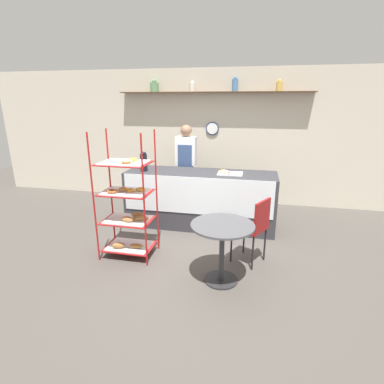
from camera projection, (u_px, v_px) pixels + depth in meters
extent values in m
plane|color=#4C4742|center=(187.00, 253.00, 4.28)|extent=(14.00, 14.00, 0.00)
cube|color=beige|center=(213.00, 137.00, 6.19)|extent=(10.00, 0.06, 2.70)
cube|color=#4C331E|center=(213.00, 92.00, 5.79)|extent=(3.79, 0.24, 0.02)
cylinder|color=#669966|center=(154.00, 87.00, 6.00)|extent=(0.17, 0.17, 0.17)
sphere|color=#669966|center=(154.00, 81.00, 5.96)|extent=(0.09, 0.09, 0.09)
cylinder|color=silver|center=(192.00, 88.00, 5.85)|extent=(0.12, 0.12, 0.15)
sphere|color=silver|center=(192.00, 82.00, 5.82)|extent=(0.06, 0.06, 0.06)
cylinder|color=#4C7FB2|center=(235.00, 85.00, 5.67)|extent=(0.11, 0.11, 0.22)
sphere|color=#4C7FB2|center=(235.00, 78.00, 5.63)|extent=(0.06, 0.06, 0.06)
cylinder|color=gold|center=(279.00, 87.00, 5.51)|extent=(0.11, 0.11, 0.16)
sphere|color=gold|center=(280.00, 81.00, 5.48)|extent=(0.06, 0.06, 0.06)
cylinder|color=navy|center=(212.00, 129.00, 6.09)|extent=(0.26, 0.03, 0.26)
cylinder|color=white|center=(212.00, 129.00, 6.08)|extent=(0.22, 0.00, 0.22)
cube|color=#333338|center=(200.00, 199.00, 5.11)|extent=(2.50, 0.72, 0.94)
cube|color=silver|center=(196.00, 196.00, 4.72)|extent=(2.40, 0.01, 0.60)
cylinder|color=#A51919|center=(94.00, 200.00, 3.84)|extent=(0.02, 0.02, 1.73)
cylinder|color=#A51919|center=(144.00, 204.00, 3.70)|extent=(0.02, 0.02, 1.73)
cylinder|color=#A51919|center=(111.00, 190.00, 4.29)|extent=(0.02, 0.02, 1.73)
cylinder|color=#A51919|center=(157.00, 193.00, 4.15)|extent=(0.02, 0.02, 1.73)
cube|color=#A51919|center=(130.00, 246.00, 4.21)|extent=(0.66, 0.46, 0.01)
cube|color=silver|center=(130.00, 246.00, 4.21)|extent=(0.58, 0.41, 0.01)
ellipsoid|color=olive|center=(136.00, 246.00, 4.12)|extent=(0.19, 0.08, 0.06)
ellipsoid|color=olive|center=(118.00, 246.00, 4.11)|extent=(0.19, 0.13, 0.09)
cube|color=#A51919|center=(128.00, 220.00, 4.10)|extent=(0.66, 0.46, 0.01)
cube|color=silver|center=(128.00, 219.00, 4.09)|extent=(0.58, 0.41, 0.01)
ellipsoid|color=#B27F47|center=(127.00, 219.00, 3.98)|extent=(0.18, 0.09, 0.08)
ellipsoid|color=#B27F47|center=(138.00, 215.00, 4.13)|extent=(0.20, 0.10, 0.07)
ellipsoid|color=olive|center=(139.00, 215.00, 4.13)|extent=(0.20, 0.11, 0.08)
ellipsoid|color=olive|center=(141.00, 218.00, 4.03)|extent=(0.23, 0.12, 0.07)
cube|color=#A51919|center=(126.00, 193.00, 3.98)|extent=(0.66, 0.46, 0.01)
cube|color=silver|center=(126.00, 192.00, 3.98)|extent=(0.58, 0.41, 0.01)
torus|color=brown|center=(112.00, 191.00, 3.90)|extent=(0.14, 0.14, 0.04)
torus|color=gold|center=(130.00, 190.00, 3.97)|extent=(0.11, 0.11, 0.03)
torus|color=gold|center=(141.00, 189.00, 4.00)|extent=(0.13, 0.13, 0.03)
torus|color=tan|center=(123.00, 189.00, 4.01)|extent=(0.12, 0.12, 0.03)
cube|color=#A51919|center=(124.00, 163.00, 3.86)|extent=(0.66, 0.46, 0.01)
cube|color=silver|center=(124.00, 162.00, 3.86)|extent=(0.58, 0.41, 0.01)
torus|color=silver|center=(117.00, 161.00, 3.86)|extent=(0.12, 0.12, 0.03)
torus|color=silver|center=(128.00, 161.00, 3.81)|extent=(0.11, 0.11, 0.04)
torus|color=gold|center=(132.00, 160.00, 3.90)|extent=(0.13, 0.13, 0.03)
torus|color=brown|center=(126.00, 162.00, 3.76)|extent=(0.12, 0.12, 0.03)
cube|color=#282833|center=(186.00, 189.00, 5.70)|extent=(0.22, 0.19, 0.94)
cube|color=silver|center=(186.00, 151.00, 5.49)|extent=(0.37, 0.22, 0.52)
cube|color=#334770|center=(185.00, 157.00, 5.41)|extent=(0.26, 0.01, 0.43)
sphere|color=#8C664C|center=(186.00, 131.00, 5.38)|extent=(0.21, 0.21, 0.21)
cylinder|color=#262628|center=(221.00, 280.00, 3.62)|extent=(0.41, 0.41, 0.02)
cylinder|color=#333338|center=(222.00, 253.00, 3.52)|extent=(0.06, 0.06, 0.69)
cylinder|color=#4C4C51|center=(223.00, 225.00, 3.41)|extent=(0.74, 0.74, 0.02)
cylinder|color=black|center=(244.00, 237.00, 4.22)|extent=(0.02, 0.02, 0.47)
cylinder|color=black|center=(231.00, 245.00, 3.99)|extent=(0.02, 0.02, 0.47)
cylinder|color=black|center=(265.00, 244.00, 4.02)|extent=(0.02, 0.02, 0.47)
cylinder|color=black|center=(253.00, 253.00, 3.79)|extent=(0.02, 0.02, 0.47)
cube|color=maroon|center=(249.00, 228.00, 3.93)|extent=(0.52, 0.52, 0.03)
cube|color=maroon|center=(262.00, 216.00, 3.76)|extent=(0.20, 0.33, 0.40)
cylinder|color=black|center=(144.00, 163.00, 5.01)|extent=(0.12, 0.12, 0.29)
ellipsoid|color=black|center=(143.00, 153.00, 4.96)|extent=(0.10, 0.10, 0.05)
cube|color=white|center=(230.00, 173.00, 4.86)|extent=(0.40, 0.30, 0.01)
torus|color=brown|center=(227.00, 173.00, 4.81)|extent=(0.10, 0.10, 0.03)
torus|color=silver|center=(223.00, 173.00, 4.80)|extent=(0.10, 0.10, 0.03)
torus|color=#EAB2C1|center=(229.00, 173.00, 4.77)|extent=(0.12, 0.12, 0.03)
torus|color=#EAB2C1|center=(234.00, 173.00, 4.78)|extent=(0.12, 0.12, 0.04)
torus|color=#EAB2C1|center=(226.00, 172.00, 4.86)|extent=(0.11, 0.11, 0.04)
torus|color=tan|center=(223.00, 171.00, 4.92)|extent=(0.11, 0.11, 0.04)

